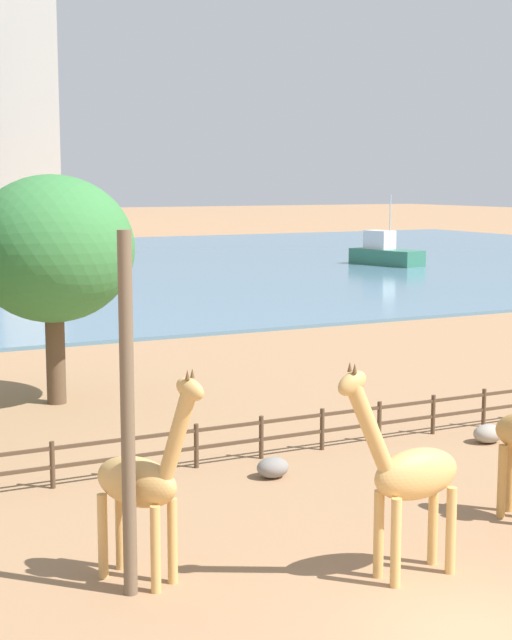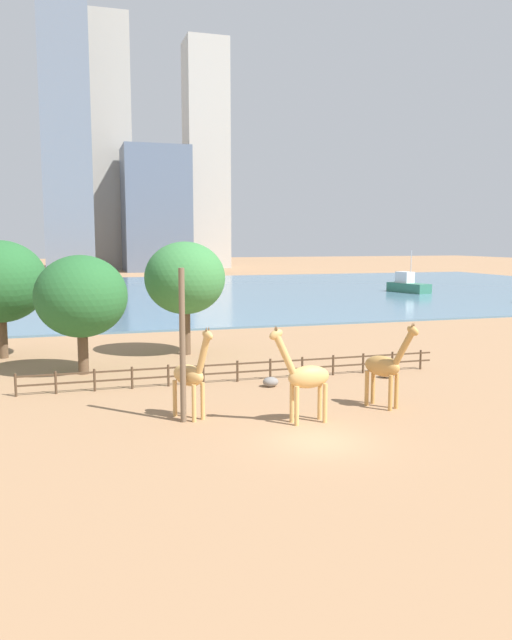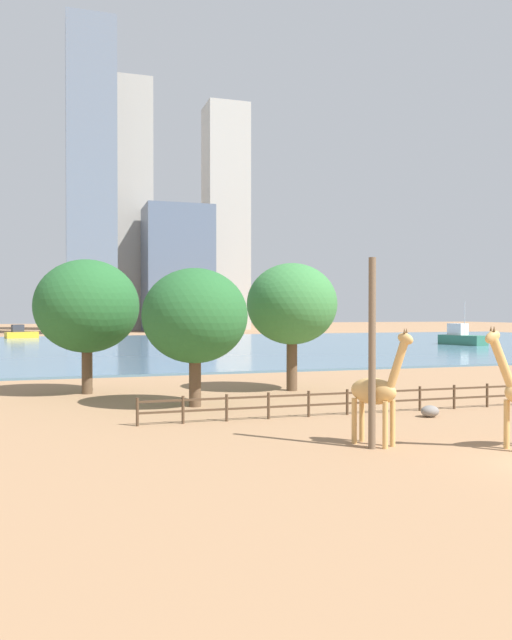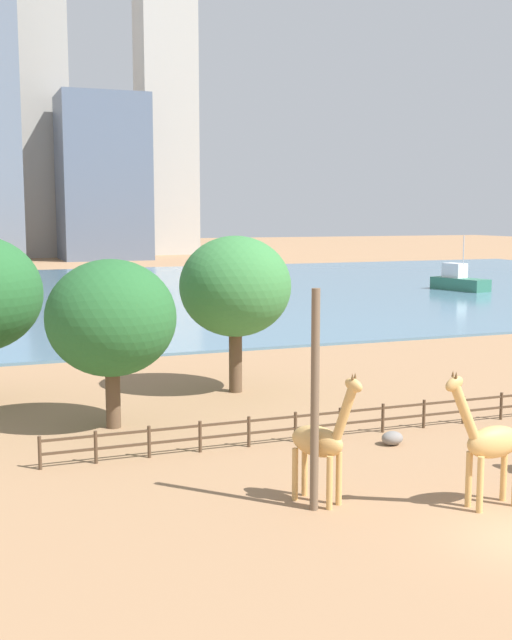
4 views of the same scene
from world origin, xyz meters
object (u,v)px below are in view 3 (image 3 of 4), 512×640
object	(u,v)px
boat_sailboat	(21,333)
boulder_near_fence	(430,411)
boat_tug	(461,338)
tree_right_tall	(292,304)
giraffe_companion	(377,391)
tree_center_broad	(87,306)
tree_left_large	(195,316)
utility_pole	(372,353)

from	to	relation	value
boat_sailboat	boulder_near_fence	bearing A→B (deg)	-93.95
boat_sailboat	boat_tug	size ratio (longest dim) A/B	0.80
boulder_near_fence	boat_sailboat	size ratio (longest dim) A/B	0.15
tree_right_tall	boat_tug	xyz separation A→B (m)	(44.28, 43.20, -4.42)
giraffe_companion	tree_center_broad	distance (m)	22.18
boulder_near_fence	boat_tug	xyz separation A→B (m)	(41.43, 55.06, 1.03)
tree_center_broad	boat_tug	bearing A→B (deg)	35.43
tree_left_large	tree_right_tall	xyz separation A→B (m)	(7.60, 4.97, 0.74)
boulder_near_fence	giraffe_companion	bearing A→B (deg)	-138.21
giraffe_companion	boulder_near_fence	distance (m)	7.94
giraffe_companion	utility_pole	bearing A→B (deg)	-75.33
giraffe_companion	boulder_near_fence	xyz separation A→B (m)	(5.75, 5.14, -1.85)
giraffe_companion	tree_right_tall	size ratio (longest dim) A/B	0.54
utility_pole	boat_tug	xyz separation A→B (m)	(47.62, 60.65, -2.34)
tree_left_large	utility_pole	bearing A→B (deg)	-71.14
giraffe_companion	tree_left_large	xyz separation A→B (m)	(-4.71, 12.03, 2.87)
giraffe_companion	boulder_near_fence	world-z (taller)	giraffe_companion
boulder_near_fence	tree_right_tall	size ratio (longest dim) A/B	0.11
utility_pole	boulder_near_fence	size ratio (longest dim) A/B	7.87
boulder_near_fence	tree_left_large	world-z (taller)	tree_left_large
tree_left_large	boat_tug	bearing A→B (deg)	42.87
tree_left_large	boat_sailboat	distance (m)	96.27
tree_left_large	tree_center_broad	world-z (taller)	tree_center_broad
giraffe_companion	tree_left_large	bearing A→B (deg)	170.80
boulder_near_fence	tree_left_large	xyz separation A→B (m)	(-10.46, 6.89, 4.72)
tree_left_large	boat_tug	xyz separation A→B (m)	(51.88, 48.17, -3.69)
giraffe_companion	boat_sailboat	world-z (taller)	giraffe_companion
boulder_near_fence	tree_left_large	size ratio (longest dim) A/B	0.12
giraffe_companion	utility_pole	size ratio (longest dim) A/B	0.63
giraffe_companion	tree_center_broad	bearing A→B (deg)	177.13
boat_sailboat	boat_tug	xyz separation A→B (m)	(66.32, -46.93, 0.23)
boulder_near_fence	boat_tug	distance (m)	68.91
boulder_near_fence	boat_tug	bearing A→B (deg)	53.04
tree_center_broad	boat_tug	xyz separation A→B (m)	(57.36, 40.80, -4.27)
boulder_near_fence	utility_pole	bearing A→B (deg)	-137.95
giraffe_companion	tree_left_large	world-z (taller)	tree_left_large
tree_center_broad	boat_sailboat	size ratio (longest dim) A/B	1.35
utility_pole	boulder_near_fence	bearing A→B (deg)	42.05
giraffe_companion	boat_tug	world-z (taller)	boat_tug
tree_center_broad	boulder_near_fence	bearing A→B (deg)	-41.81
boat_tug	tree_right_tall	bearing A→B (deg)	-59.92
tree_right_tall	boat_sailboat	size ratio (longest dim) A/B	1.33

